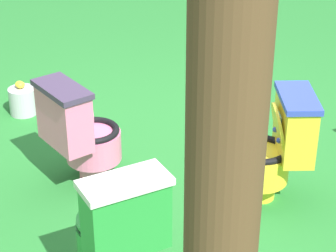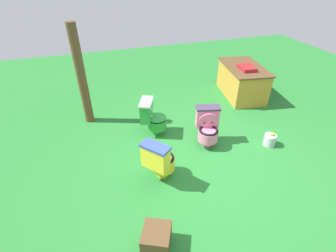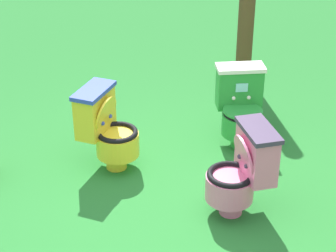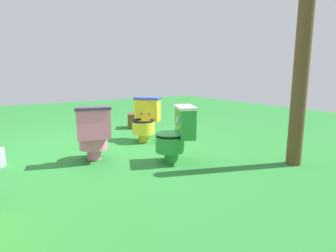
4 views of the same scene
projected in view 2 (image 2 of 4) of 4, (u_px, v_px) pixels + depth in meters
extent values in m
plane|color=#26752D|center=(211.00, 165.00, 4.29)|extent=(14.00, 14.00, 0.00)
cylinder|color=pink|center=(207.00, 142.00, 4.72)|extent=(0.22, 0.22, 0.14)
cylinder|color=pink|center=(208.00, 135.00, 4.61)|extent=(0.45, 0.45, 0.20)
torus|color=black|center=(209.00, 130.00, 4.54)|extent=(0.43, 0.43, 0.04)
cylinder|color=#3F334C|center=(208.00, 133.00, 4.57)|extent=(0.29, 0.29, 0.01)
cube|color=pink|center=(207.00, 117.00, 4.63)|extent=(0.29, 0.45, 0.37)
cube|color=#3F334C|center=(208.00, 108.00, 4.51)|extent=(0.32, 0.47, 0.04)
cube|color=#8CE0E5|center=(209.00, 118.00, 4.51)|extent=(0.04, 0.11, 0.08)
cylinder|color=pink|center=(208.00, 121.00, 4.55)|extent=(0.18, 0.36, 0.35)
sphere|color=#3F334C|center=(212.00, 123.00, 4.57)|extent=(0.04, 0.04, 0.04)
sphere|color=#3F334C|center=(204.00, 123.00, 4.56)|extent=(0.04, 0.04, 0.04)
cylinder|color=green|center=(157.00, 130.00, 5.04)|extent=(0.24, 0.24, 0.14)
cylinder|color=green|center=(157.00, 123.00, 4.94)|extent=(0.49, 0.49, 0.20)
torus|color=black|center=(157.00, 118.00, 4.88)|extent=(0.47, 0.47, 0.04)
cylinder|color=white|center=(157.00, 121.00, 4.91)|extent=(0.32, 0.32, 0.01)
cube|color=green|center=(147.00, 111.00, 4.81)|extent=(0.45, 0.34, 0.37)
cube|color=white|center=(146.00, 102.00, 4.70)|extent=(0.48, 0.37, 0.04)
cube|color=#8CE0E5|center=(152.00, 109.00, 4.77)|extent=(0.10, 0.05, 0.08)
cylinder|color=green|center=(157.00, 118.00, 4.86)|extent=(0.47, 0.47, 0.02)
sphere|color=white|center=(153.00, 112.00, 4.89)|extent=(0.04, 0.04, 0.04)
sphere|color=white|center=(152.00, 116.00, 4.77)|extent=(0.04, 0.04, 0.04)
cylinder|color=yellow|center=(163.00, 172.00, 4.06)|extent=(0.25, 0.25, 0.14)
cylinder|color=yellow|center=(163.00, 163.00, 3.98)|extent=(0.52, 0.52, 0.20)
torus|color=black|center=(163.00, 158.00, 3.92)|extent=(0.50, 0.50, 0.04)
cylinder|color=#3347B2|center=(163.00, 160.00, 3.95)|extent=(0.34, 0.34, 0.01)
cube|color=yellow|center=(156.00, 157.00, 3.69)|extent=(0.44, 0.41, 0.37)
cube|color=#3347B2|center=(155.00, 147.00, 3.58)|extent=(0.47, 0.44, 0.04)
cube|color=#8CE0E5|center=(159.00, 151.00, 3.74)|extent=(0.09, 0.08, 0.08)
cylinder|color=yellow|center=(159.00, 155.00, 3.77)|extent=(0.33, 0.29, 0.35)
sphere|color=#3347B2|center=(156.00, 154.00, 3.83)|extent=(0.04, 0.04, 0.04)
sphere|color=#3347B2|center=(163.00, 158.00, 3.76)|extent=(0.04, 0.04, 0.04)
cube|color=#B7842D|center=(242.00, 82.00, 6.29)|extent=(1.51, 1.02, 0.74)
cube|color=brown|center=(245.00, 67.00, 6.07)|extent=(1.58, 1.09, 0.03)
cube|color=maroon|center=(247.00, 68.00, 5.87)|extent=(0.47, 0.37, 0.08)
cylinder|color=brown|center=(81.00, 76.00, 4.91)|extent=(0.18, 0.18, 2.04)
cube|color=brown|center=(157.00, 239.00, 3.01)|extent=(0.46, 0.45, 0.30)
cylinder|color=#B7B7BF|center=(270.00, 140.00, 4.70)|extent=(0.22, 0.22, 0.22)
ellipsoid|color=yellow|center=(273.00, 134.00, 4.63)|extent=(0.07, 0.05, 0.05)
ellipsoid|color=yellow|center=(271.00, 134.00, 4.62)|extent=(0.07, 0.05, 0.05)
ellipsoid|color=yellow|center=(272.00, 134.00, 4.62)|extent=(0.07, 0.05, 0.05)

